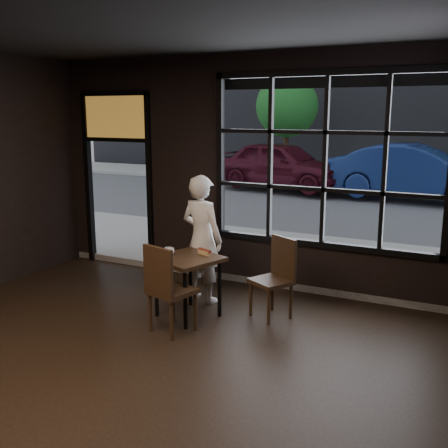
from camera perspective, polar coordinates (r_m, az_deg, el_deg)
The scene contains 14 objects.
floor at distance 4.97m, azimuth -16.37°, elevation -17.68°, with size 6.00×7.00×0.02m, color black.
ceiling at distance 4.41m, azimuth -19.03°, elevation 21.82°, with size 6.00×7.00×0.02m, color black.
window_frame at distance 6.88m, azimuth 10.91°, elevation 6.72°, with size 3.06×0.12×2.28m, color black.
stained_transom at distance 8.36m, azimuth -11.70°, elevation 11.37°, with size 1.20×0.06×0.70m, color orange.
street_asphalt at distance 27.38m, azimuth 20.03°, elevation 6.25°, with size 60.00×41.00×0.04m, color #545456.
cafe_table at distance 6.32m, azimuth -3.95°, elevation -6.82°, with size 0.69×0.69×0.75m, color black.
chair_near at distance 5.88m, azimuth -5.66°, elevation -6.95°, with size 0.44×0.44×1.01m, color black.
chair_window at distance 6.27m, azimuth 5.15°, elevation -5.95°, with size 0.42×0.42×0.97m, color black.
man at distance 6.72m, azimuth -2.41°, elevation -1.64°, with size 0.60×0.40×1.65m, color silver.
hotdog at distance 6.31m, azimuth -2.12°, elevation -3.07°, with size 0.20×0.08×0.06m, color tan, non-canonical shape.
cup at distance 6.28m, azimuth -6.01°, elevation -3.02°, with size 0.12×0.12×0.10m, color silver.
navy_car at distance 15.21m, azimuth 20.06°, elevation 5.39°, with size 1.56×4.49×1.48m, color navy.
maroon_car at distance 16.35m, azimuth 6.28°, elevation 6.42°, with size 1.72×4.27×1.45m, color #3E0C17.
tree_left at distance 18.88m, azimuth 6.86°, elevation 12.59°, with size 2.17×2.17×3.71m.
Camera 1 is at (3.03, -3.11, 2.42)m, focal length 42.00 mm.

